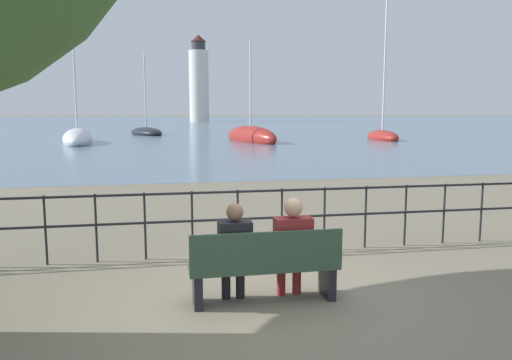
{
  "coord_description": "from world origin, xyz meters",
  "views": [
    {
      "loc": [
        -1.2,
        -5.67,
        2.26
      ],
      "look_at": [
        0.0,
        0.5,
        1.41
      ],
      "focal_mm": 35.0,
      "sensor_mm": 36.0,
      "label": 1
    }
  ],
  "objects_px": {
    "sailboat_3": "(146,132)",
    "harbor_lighthouse": "(199,82)",
    "park_bench": "(265,268)",
    "sailboat_0": "(78,138)",
    "seated_person_right": "(292,243)",
    "sailboat_1": "(382,135)",
    "seated_person_left": "(235,248)",
    "sailboat_2": "(251,137)"
  },
  "relations": [
    {
      "from": "sailboat_3",
      "to": "harbor_lighthouse",
      "type": "height_order",
      "value": "harbor_lighthouse"
    },
    {
      "from": "park_bench",
      "to": "sailboat_0",
      "type": "xyz_separation_m",
      "value": [
        -7.11,
        33.14,
        -0.07
      ]
    },
    {
      "from": "seated_person_right",
      "to": "sailboat_1",
      "type": "xyz_separation_m",
      "value": [
        16.7,
        33.11,
        -0.31
      ]
    },
    {
      "from": "seated_person_left",
      "to": "sailboat_2",
      "type": "relative_size",
      "value": 0.15
    },
    {
      "from": "sailboat_1",
      "to": "sailboat_3",
      "type": "xyz_separation_m",
      "value": [
        -19.53,
        13.68,
        -0.12
      ]
    },
    {
      "from": "sailboat_1",
      "to": "sailboat_3",
      "type": "height_order",
      "value": "sailboat_1"
    },
    {
      "from": "seated_person_right",
      "to": "sailboat_1",
      "type": "distance_m",
      "value": 37.08
    },
    {
      "from": "seated_person_left",
      "to": "seated_person_right",
      "type": "relative_size",
      "value": 0.97
    },
    {
      "from": "seated_person_left",
      "to": "harbor_lighthouse",
      "type": "distance_m",
      "value": 124.27
    },
    {
      "from": "seated_person_right",
      "to": "sailboat_0",
      "type": "bearing_deg",
      "value": 102.72
    },
    {
      "from": "seated_person_left",
      "to": "sailboat_1",
      "type": "height_order",
      "value": "sailboat_1"
    },
    {
      "from": "sailboat_0",
      "to": "sailboat_3",
      "type": "relative_size",
      "value": 1.42
    },
    {
      "from": "seated_person_right",
      "to": "sailboat_0",
      "type": "height_order",
      "value": "sailboat_0"
    },
    {
      "from": "sailboat_0",
      "to": "park_bench",
      "type": "bearing_deg",
      "value": -84.67
    },
    {
      "from": "seated_person_left",
      "to": "sailboat_1",
      "type": "bearing_deg",
      "value": 62.26
    },
    {
      "from": "sailboat_2",
      "to": "sailboat_3",
      "type": "bearing_deg",
      "value": 105.59
    },
    {
      "from": "sailboat_0",
      "to": "sailboat_2",
      "type": "distance_m",
      "value": 12.92
    },
    {
      "from": "seated_person_left",
      "to": "sailboat_0",
      "type": "distance_m",
      "value": 33.75
    },
    {
      "from": "sailboat_0",
      "to": "sailboat_2",
      "type": "height_order",
      "value": "sailboat_0"
    },
    {
      "from": "sailboat_1",
      "to": "harbor_lighthouse",
      "type": "distance_m",
      "value": 91.31
    },
    {
      "from": "park_bench",
      "to": "seated_person_left",
      "type": "bearing_deg",
      "value": 167.44
    },
    {
      "from": "park_bench",
      "to": "sailboat_3",
      "type": "distance_m",
      "value": 46.93
    },
    {
      "from": "sailboat_1",
      "to": "harbor_lighthouse",
      "type": "bearing_deg",
      "value": 96.62
    },
    {
      "from": "seated_person_left",
      "to": "harbor_lighthouse",
      "type": "bearing_deg",
      "value": 85.61
    },
    {
      "from": "seated_person_right",
      "to": "sailboat_2",
      "type": "xyz_separation_m",
      "value": [
        5.44,
        32.5,
        -0.31
      ]
    },
    {
      "from": "seated_person_right",
      "to": "sailboat_3",
      "type": "height_order",
      "value": "sailboat_3"
    },
    {
      "from": "sailboat_2",
      "to": "harbor_lighthouse",
      "type": "relative_size",
      "value": 0.39
    },
    {
      "from": "seated_person_right",
      "to": "sailboat_1",
      "type": "bearing_deg",
      "value": 63.23
    },
    {
      "from": "seated_person_right",
      "to": "sailboat_3",
      "type": "bearing_deg",
      "value": 93.45
    },
    {
      "from": "seated_person_left",
      "to": "sailboat_1",
      "type": "relative_size",
      "value": 0.09
    },
    {
      "from": "seated_person_right",
      "to": "sailboat_2",
      "type": "bearing_deg",
      "value": 80.5
    },
    {
      "from": "seated_person_left",
      "to": "sailboat_0",
      "type": "height_order",
      "value": "sailboat_0"
    },
    {
      "from": "seated_person_right",
      "to": "harbor_lighthouse",
      "type": "relative_size",
      "value": 0.06
    },
    {
      "from": "sailboat_0",
      "to": "sailboat_1",
      "type": "distance_m",
      "value": 24.17
    },
    {
      "from": "park_bench",
      "to": "seated_person_right",
      "type": "distance_m",
      "value": 0.44
    },
    {
      "from": "harbor_lighthouse",
      "to": "seated_person_left",
      "type": "bearing_deg",
      "value": -94.39
    },
    {
      "from": "seated_person_right",
      "to": "sailboat_3",
      "type": "xyz_separation_m",
      "value": [
        -2.82,
        46.79,
        -0.44
      ]
    },
    {
      "from": "park_bench",
      "to": "sailboat_1",
      "type": "height_order",
      "value": "sailboat_1"
    },
    {
      "from": "park_bench",
      "to": "sailboat_0",
      "type": "height_order",
      "value": "sailboat_0"
    },
    {
      "from": "seated_person_left",
      "to": "seated_person_right",
      "type": "height_order",
      "value": "seated_person_right"
    },
    {
      "from": "sailboat_1",
      "to": "harbor_lighthouse",
      "type": "xyz_separation_m",
      "value": [
        -7.91,
        90.45,
        9.7
      ]
    },
    {
      "from": "sailboat_1",
      "to": "sailboat_3",
      "type": "relative_size",
      "value": 1.53
    }
  ]
}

